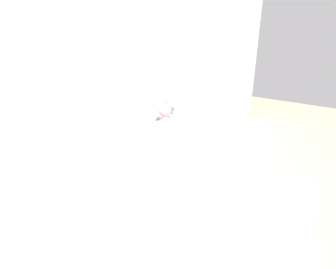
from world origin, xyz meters
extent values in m
plane|color=#CCB28E|center=(0.00, 0.00, 0.00)|extent=(12.00, 12.00, 0.00)
cube|color=white|center=(0.00, 0.07, 1.30)|extent=(8.00, 0.06, 2.60)
cube|color=white|center=(0.00, -1.04, 0.16)|extent=(1.57, 2.07, 0.33)
cube|color=white|center=(0.00, -1.04, 0.43)|extent=(1.54, 2.03, 0.21)
cube|color=silver|center=(0.00, -0.03, 0.55)|extent=(1.60, 0.05, 1.11)
cube|color=white|center=(-0.38, -0.25, 0.61)|extent=(0.66, 0.36, 0.14)
cube|color=white|center=(0.38, -0.25, 0.61)|extent=(0.66, 0.36, 0.14)
cube|color=white|center=(0.00, -0.62, 0.64)|extent=(0.34, 0.12, 0.21)
cube|color=white|center=(1.08, -0.20, 0.30)|extent=(0.47, 0.37, 0.61)
sphere|color=#B2AD93|center=(1.08, -0.40, 0.48)|extent=(0.02, 0.02, 0.02)
cylinder|color=#A8B2BC|center=(1.14, -0.14, 0.64)|extent=(0.13, 0.13, 0.05)
cylinder|color=#B7B29E|center=(1.14, -0.14, 0.74)|extent=(0.02, 0.02, 0.15)
cylinder|color=silver|center=(1.14, -0.14, 0.87)|extent=(0.19, 0.19, 0.12)
cylinder|color=silver|center=(0.93, -0.18, 0.66)|extent=(0.07, 0.07, 0.10)
sphere|color=pink|center=(0.93, -0.18, 0.78)|extent=(0.16, 0.16, 0.16)
sphere|color=#609356|center=(0.97, -0.18, 0.73)|extent=(0.07, 0.07, 0.07)
cylinder|color=white|center=(1.07, -0.29, 0.61)|extent=(0.11, 0.11, 0.01)
cylinder|color=white|center=(1.07, -0.29, 0.64)|extent=(0.07, 0.07, 0.05)
cube|color=beige|center=(1.21, -0.23, 0.64)|extent=(0.07, 0.04, 0.06)
cylinder|color=white|center=(1.21, -0.25, 0.64)|extent=(0.05, 0.00, 0.05)
camera|label=1|loc=(-1.45, -2.33, 1.64)|focal=28.00mm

